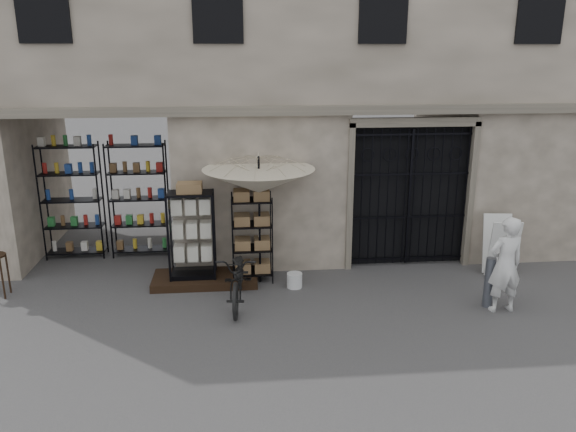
{
  "coord_description": "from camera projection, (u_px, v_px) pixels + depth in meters",
  "views": [
    {
      "loc": [
        -1.75,
        -8.65,
        4.32
      ],
      "look_at": [
        -0.8,
        1.4,
        1.35
      ],
      "focal_mm": 35.0,
      "sensor_mm": 36.0,
      "label": 1
    }
  ],
  "objects": [
    {
      "name": "display_cabinet",
      "position": [
        192.0,
        239.0,
        10.63
      ],
      "size": [
        0.83,
        0.52,
        1.8
      ],
      "rotation": [
        0.0,
        0.0,
        0.01
      ],
      "color": "black",
      "rests_on": "step_platform"
    },
    {
      "name": "bicycle",
      "position": [
        239.0,
        303.0,
        10.02
      ],
      "size": [
        0.74,
        1.05,
        1.9
      ],
      "primitive_type": "imported",
      "rotation": [
        0.0,
        0.0,
        -0.07
      ],
      "color": "black",
      "rests_on": "ground"
    },
    {
      "name": "ground",
      "position": [
        342.0,
        313.0,
        9.64
      ],
      "size": [
        80.0,
        80.0,
        0.0
      ],
      "primitive_type": "plane",
      "color": "#232326",
      "rests_on": "ground"
    },
    {
      "name": "easel_sign",
      "position": [
        500.0,
        246.0,
        11.09
      ],
      "size": [
        0.63,
        0.71,
        1.18
      ],
      "rotation": [
        0.0,
        0.0,
        -0.12
      ],
      "color": "silver",
      "rests_on": "ground"
    },
    {
      "name": "main_building",
      "position": [
        313.0,
        43.0,
        12.19
      ],
      "size": [
        14.0,
        4.0,
        9.0
      ],
      "primitive_type": "cube",
      "color": "#B2A18F",
      "rests_on": "ground"
    },
    {
      "name": "wire_rack",
      "position": [
        252.0,
        239.0,
        10.84
      ],
      "size": [
        0.9,
        0.78,
        1.72
      ],
      "rotation": [
        0.0,
        0.0,
        0.39
      ],
      "color": "black",
      "rests_on": "ground"
    },
    {
      "name": "shop_recess",
      "position": [
        102.0,
        195.0,
        11.48
      ],
      "size": [
        3.0,
        1.7,
        3.0
      ],
      "primitive_type": "cube",
      "color": "black",
      "rests_on": "ground"
    },
    {
      "name": "white_bucket",
      "position": [
        295.0,
        280.0,
        10.65
      ],
      "size": [
        0.38,
        0.38,
        0.28
      ],
      "primitive_type": "cylinder",
      "rotation": [
        0.0,
        0.0,
        0.39
      ],
      "color": "silver",
      "rests_on": "ground"
    },
    {
      "name": "shopkeeper",
      "position": [
        500.0,
        310.0,
        9.74
      ],
      "size": [
        0.8,
        1.75,
        0.41
      ],
      "primitive_type": "imported",
      "rotation": [
        0.0,
        0.0,
        3.25
      ],
      "color": "silver",
      "rests_on": "ground"
    },
    {
      "name": "shop_shelving",
      "position": [
        106.0,
        200.0,
        12.02
      ],
      "size": [
        2.7,
        0.5,
        2.5
      ],
      "primitive_type": "cube",
      "color": "black",
      "rests_on": "ground"
    },
    {
      "name": "iron_gate",
      "position": [
        407.0,
        194.0,
        11.55
      ],
      "size": [
        2.5,
        0.21,
        3.0
      ],
      "color": "black",
      "rests_on": "ground"
    },
    {
      "name": "steel_bollard",
      "position": [
        489.0,
        282.0,
        9.77
      ],
      "size": [
        0.18,
        0.18,
        0.9
      ],
      "primitive_type": "cylinder",
      "rotation": [
        0.0,
        0.0,
        -0.09
      ],
      "color": "slate",
      "rests_on": "ground"
    },
    {
      "name": "step_platform",
      "position": [
        205.0,
        279.0,
        10.88
      ],
      "size": [
        2.0,
        0.9,
        0.15
      ],
      "primitive_type": "cube",
      "color": "black",
      "rests_on": "ground"
    },
    {
      "name": "market_umbrella",
      "position": [
        259.0,
        174.0,
        10.35
      ],
      "size": [
        1.87,
        1.91,
        2.97
      ],
      "rotation": [
        0.0,
        0.0,
        -0.03
      ],
      "color": "black",
      "rests_on": "ground"
    }
  ]
}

